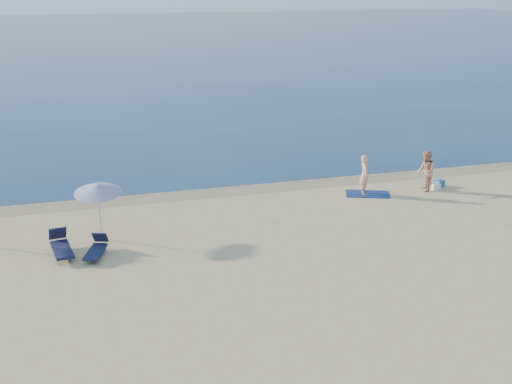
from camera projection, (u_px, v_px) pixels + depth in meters
sea at (123, 39)px, 103.56m from camera, size 240.00×160.00×0.01m
wet_sand_strip at (272, 187)px, 30.06m from camera, size 240.00×1.60×0.00m
person_left at (364, 175)px, 28.75m from camera, size 0.57×0.75×1.85m
person_right at (426, 171)px, 29.25m from camera, size 0.94×1.07×1.87m
beach_towel at (368, 194)px, 29.03m from camera, size 2.19×1.71×0.03m
white_bag at (435, 186)px, 29.65m from camera, size 0.37×0.32×0.32m
blue_cooler at (439, 183)px, 30.05m from camera, size 0.55×0.47×0.33m
umbrella_near at (98, 189)px, 23.49m from camera, size 2.02×2.04×2.29m
lounger_left at (61, 247)px, 22.62m from camera, size 0.88×1.93×0.82m
lounger_right at (96, 249)px, 22.53m from camera, size 0.98×1.65×0.69m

